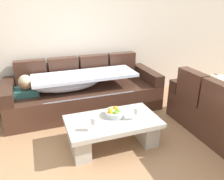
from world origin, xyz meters
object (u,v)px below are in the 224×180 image
object	(u,v)px
coffee_table	(113,129)
wine_glass_near_left	(94,122)
open_magazine	(131,115)
wine_glass_near_right	(136,111)
couch_along_wall	(82,92)
fruit_bowl	(115,113)

from	to	relation	value
coffee_table	wine_glass_near_left	size ratio (longest dim) A/B	7.23
open_magazine	wine_glass_near_right	bearing A→B (deg)	-81.88
wine_glass_near_right	open_magazine	xyz separation A→B (m)	(-0.01, 0.12, -0.11)
couch_along_wall	fruit_bowl	size ratio (longest dim) A/B	9.24
fruit_bowl	wine_glass_near_left	bearing A→B (deg)	-144.81
wine_glass_near_left	wine_glass_near_right	bearing A→B (deg)	6.72
couch_along_wall	coffee_table	xyz separation A→B (m)	(0.14, -1.18, -0.09)
couch_along_wall	wine_glass_near_left	world-z (taller)	couch_along_wall
coffee_table	wine_glass_near_left	distance (m)	0.43
wine_glass_near_right	open_magazine	size ratio (longest dim) A/B	0.59
couch_along_wall	coffee_table	distance (m)	1.19
open_magazine	coffee_table	bearing A→B (deg)	-170.09
wine_glass_near_left	open_magazine	world-z (taller)	wine_glass_near_left
coffee_table	fruit_bowl	xyz separation A→B (m)	(0.07, 0.09, 0.18)
fruit_bowl	open_magazine	xyz separation A→B (m)	(0.21, -0.07, -0.04)
couch_along_wall	fruit_bowl	distance (m)	1.11
coffee_table	open_magazine	bearing A→B (deg)	5.29
coffee_table	open_magazine	world-z (taller)	open_magazine
couch_along_wall	wine_glass_near_right	distance (m)	1.35
coffee_table	couch_along_wall	bearing A→B (deg)	96.81
coffee_table	fruit_bowl	bearing A→B (deg)	54.17
fruit_bowl	open_magazine	size ratio (longest dim) A/B	1.00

